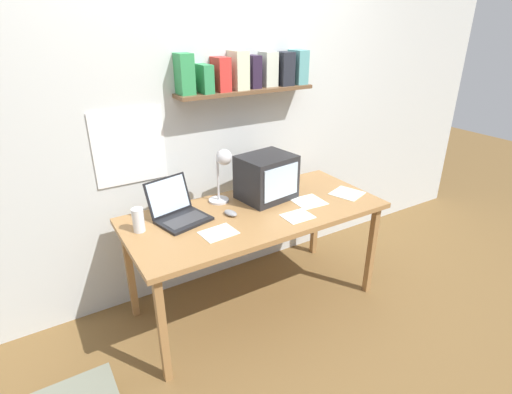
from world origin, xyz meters
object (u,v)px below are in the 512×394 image
Objects in this scene: crt_monitor at (266,177)px; loose_paper_near_laptop at (298,216)px; desk_lamp at (223,167)px; laptop at (177,209)px; juice_glass at (138,221)px; open_notebook at (219,233)px; computer_mouse at (231,213)px; corner_desk at (256,218)px; loose_paper_near_monitor at (309,202)px; printed_handout at (347,193)px.

loose_paper_near_laptop is at bearing -96.59° from crt_monitor.
laptop is at bearing 168.74° from desk_lamp.
open_notebook is at bearing -34.36° from juice_glass.
crt_monitor is at bearing 1.02° from juice_glass.
laptop is 3.25× the size of computer_mouse.
loose_paper_near_laptop reaches higher than corner_desk.
juice_glass is at bearing 170.40° from corner_desk.
juice_glass is at bearing 159.87° from loose_paper_near_laptop.
computer_mouse is at bearing 146.23° from loose_paper_near_laptop.
loose_paper_near_monitor is at bearing -53.73° from crt_monitor.
computer_mouse is (0.31, -0.14, -0.05)m from laptop.
printed_handout is at bearing -26.87° from laptop.
juice_glass reaches higher than printed_handout.
crt_monitor reaches higher than juice_glass.
laptop is 0.35m from open_notebook.
juice_glass is at bearing 169.40° from desk_lamp.
loose_paper_near_monitor is 0.75m from open_notebook.
crt_monitor is 0.33m from desk_lamp.
loose_paper_near_laptop is (0.19, -0.22, 0.06)m from corner_desk.
corner_desk is 11.59× the size of juice_glass.
desk_lamp reaches higher than loose_paper_near_monitor.
corner_desk is at bearing -33.11° from laptop.
crt_monitor reaches higher than laptop.
printed_handout is at bearing -8.42° from corner_desk.
corner_desk is 0.42m from desk_lamp.
corner_desk is 9.18× the size of loose_paper_near_laptop.
corner_desk is 4.40× the size of desk_lamp.
laptop reaches higher than loose_paper_near_laptop.
laptop is 0.42m from desk_lamp.
crt_monitor is 3.50× the size of computer_mouse.
open_notebook is at bearing -157.65° from corner_desk.
open_notebook is at bearing -140.54° from desk_lamp.
open_notebook is at bearing -135.29° from computer_mouse.
open_notebook is at bearing -159.81° from crt_monitor.
loose_paper_near_monitor and open_notebook have the same top height.
loose_paper_near_laptop is (0.36, -0.24, -0.01)m from computer_mouse.
corner_desk is 7.89× the size of open_notebook.
crt_monitor is 1.53× the size of printed_handout.
printed_handout is at bearing -8.48° from computer_mouse.
computer_mouse is (-0.35, -0.12, -0.14)m from crt_monitor.
crt_monitor is at bearing 28.70° from open_notebook.
desk_lamp is 0.95m from printed_handout.
juice_glass is (-0.26, -0.04, 0.00)m from laptop.
loose_paper_near_monitor is (0.39, -0.07, 0.06)m from corner_desk.
loose_paper_near_monitor is 0.96× the size of open_notebook.
computer_mouse reaches higher than corner_desk.
laptop reaches higher than juice_glass.
juice_glass is at bearing 175.28° from laptop.
juice_glass is at bearing 172.51° from crt_monitor.
loose_paper_near_laptop is (0.01, -0.36, -0.16)m from crt_monitor.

